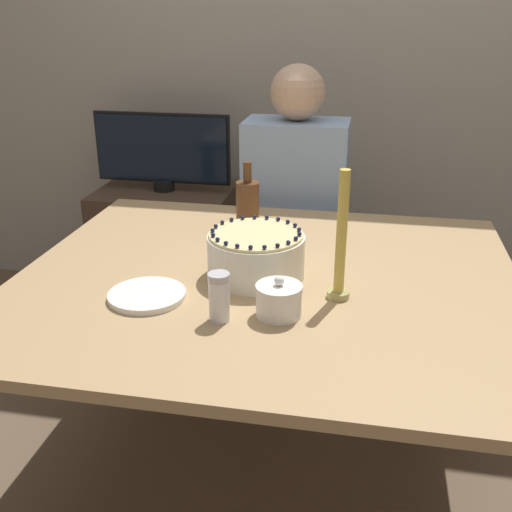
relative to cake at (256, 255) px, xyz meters
The scene contains 12 objects.
ground_plane 0.80m from the cake, 10.78° to the left, with size 12.00×12.00×0.00m, color brown.
wall_behind 1.49m from the cake, 88.81° to the left, with size 8.00×0.05×2.60m.
dining_table 0.16m from the cake, 10.78° to the left, with size 1.38×1.19×0.73m.
cake is the anchor object (origin of this frame).
sugar_bowl 0.24m from the cake, 65.73° to the right, with size 0.11×0.11×0.10m.
sugar_shaker 0.27m from the cake, 97.92° to the right, with size 0.05×0.05×0.12m.
plate_stack 0.32m from the cake, 142.62° to the right, with size 0.20×0.20×0.02m.
candle 0.26m from the cake, 21.70° to the right, with size 0.06×0.06×0.34m.
bottle 0.35m from the cake, 105.40° to the left, with size 0.08×0.08×0.24m.
person_man_blue_shirt 0.84m from the cake, 89.70° to the left, with size 0.40×0.34×1.23m.
side_cabinet 1.40m from the cake, 120.41° to the left, with size 0.64×0.46×0.62m.
tv_monitor 1.31m from the cake, 120.35° to the left, with size 0.65×0.10×0.36m.
Camera 1 is at (0.26, -1.49, 1.43)m, focal length 42.00 mm.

